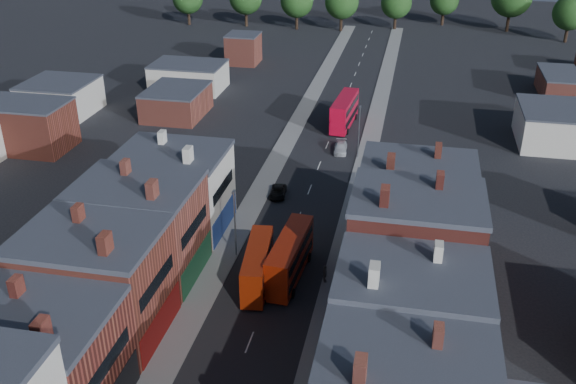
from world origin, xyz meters
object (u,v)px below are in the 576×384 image
at_px(bus_1, 290,256).
at_px(car_3, 341,148).
at_px(bus_0, 257,265).
at_px(car_2, 278,192).
at_px(bus_2, 344,111).
at_px(ped_3, 325,274).

bearing_deg(bus_1, car_3, 92.16).
bearing_deg(bus_0, car_2, 89.66).
xyz_separation_m(bus_1, car_2, (-5.30, 18.18, -1.94)).
relative_size(bus_1, bus_2, 0.94).
bearing_deg(car_2, bus_2, 73.72).
height_order(bus_1, ped_3, bus_1).
bearing_deg(car_3, ped_3, -89.57).
distance_m(bus_1, car_3, 34.71).
height_order(bus_0, car_2, bus_0).
bearing_deg(car_2, bus_0, -88.88).
distance_m(bus_2, car_3, 11.31).
bearing_deg(bus_0, bus_2, 79.55).
bearing_deg(bus_0, ped_3, 6.64).
height_order(car_2, ped_3, ped_3).
bearing_deg(bus_2, car_3, -80.99).
bearing_deg(car_3, bus_2, 90.26).
relative_size(bus_1, car_3, 2.35).
height_order(bus_1, car_2, bus_1).
relative_size(bus_2, car_3, 2.49).
height_order(bus_2, car_2, bus_2).
xyz_separation_m(car_2, ped_3, (9.10, -18.51, 0.50)).
xyz_separation_m(car_3, ped_3, (2.91, -34.99, 0.42)).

